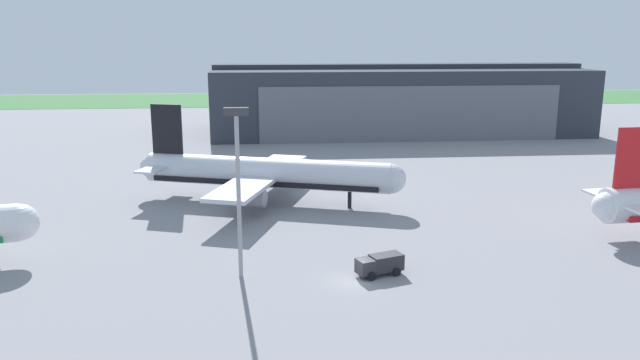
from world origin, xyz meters
name	(u,v)px	position (x,y,z in m)	size (l,w,h in m)	color
ground_plane	(354,281)	(0.00, 0.00, 0.00)	(440.00, 440.00, 0.00)	gray
grass_field_strip	(285,99)	(0.00, 189.02, 0.04)	(440.00, 56.00, 0.08)	#40753F
maintenance_hangar	(398,100)	(25.63, 98.63, 8.30)	(93.31, 30.96, 17.52)	#2D333D
airliner_far_right	(267,174)	(-8.45, 31.04, 4.46)	(38.80, 31.03, 14.28)	silver
baggage_tug	(380,264)	(2.86, 1.44, 1.22)	(5.25, 3.42, 2.13)	#2D2D33
apron_light_mast	(238,179)	(-11.42, 2.31, 10.29)	(2.40, 0.50, 17.38)	#99999E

